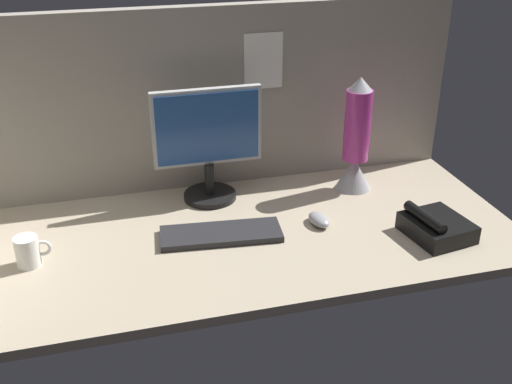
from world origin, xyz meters
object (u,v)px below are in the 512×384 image
at_px(keyboard, 221,234).
at_px(desk_phone, 436,227).
at_px(mug_ceramic_white, 28,251).
at_px(monitor, 208,141).
at_px(mouse, 319,220).
at_px(lava_lamp, 356,143).

bearing_deg(keyboard, desk_phone, -8.65).
bearing_deg(mug_ceramic_white, keyboard, 1.03).
height_order(monitor, mouse, monitor).
bearing_deg(mouse, mug_ceramic_white, 171.96).
bearing_deg(lava_lamp, desk_phone, -73.46).
bearing_deg(mug_ceramic_white, mouse, 0.35).
bearing_deg(lava_lamp, monitor, 173.29).
relative_size(keyboard, mouse, 3.85).
bearing_deg(monitor, mug_ceramic_white, -153.90).
bearing_deg(keyboard, mouse, 5.01).
distance_m(mouse, mug_ceramic_white, 0.87).
bearing_deg(lava_lamp, mouse, -133.80).
height_order(keyboard, desk_phone, desk_phone).
height_order(monitor, desk_phone, monitor).
distance_m(monitor, lava_lamp, 0.51).
xyz_separation_m(mouse, mug_ceramic_white, (-0.87, -0.01, 0.03)).
xyz_separation_m(monitor, mouse, (0.30, -0.28, -0.19)).
xyz_separation_m(mouse, desk_phone, (0.32, -0.16, 0.01)).
bearing_deg(keyboard, monitor, 91.87).
bearing_deg(mouse, lava_lamp, 37.80).
bearing_deg(mouse, desk_phone, -34.97).
height_order(mouse, desk_phone, desk_phone).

